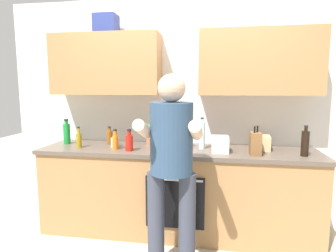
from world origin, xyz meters
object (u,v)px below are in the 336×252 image
grocery_bag_bread (261,143)px  bottle_syrup (110,137)px  potted_herb (151,133)px  bottle_hotsauce (129,142)px  cup_coffee (115,142)px  bottle_soda (67,133)px  grocery_bag_produce (220,144)px  bottle_water (202,135)px  grocery_bag_crisps (178,140)px  bottle_oil (79,140)px  knife_block (255,144)px  person_standing (171,159)px  bottle_juice (115,141)px  bottle_soy (305,143)px

grocery_bag_bread → bottle_syrup: bearing=179.6°
potted_herb → bottle_hotsauce: bearing=-118.7°
bottle_hotsauce → cup_coffee: bearing=143.2°
bottle_soda → grocery_bag_produce: (1.69, -0.14, -0.04)m
bottle_water → grocery_bag_crisps: 0.27m
bottle_oil → knife_block: 1.78m
person_standing → cup_coffee: (-0.71, 0.65, -0.02)m
bottle_oil → grocery_bag_crisps: (1.02, 0.19, -0.02)m
bottle_hotsauce → bottle_oil: bottle_oil is taller
bottle_juice → grocery_bag_produce: (1.05, 0.04, -0.01)m
bottle_soy → knife_block: (-0.44, -0.02, -0.01)m
bottle_juice → potted_herb: bearing=36.5°
bottle_soy → bottle_juice: bottle_soy is taller
bottle_soy → grocery_bag_bread: (-0.35, 0.22, -0.05)m
bottle_hotsauce → bottle_syrup: 0.42m
bottle_hotsauce → bottle_soda: bearing=163.8°
bottle_water → grocery_bag_bread: size_ratio=1.61×
person_standing → cup_coffee: person_standing is taller
bottle_syrup → grocery_bag_produce: bottle_syrup is taller
bottle_soy → potted_herb: size_ratio=1.20×
bottle_syrup → bottle_soda: size_ratio=0.71×
cup_coffee → knife_block: (1.42, -0.13, 0.06)m
bottle_juice → cup_coffee: 0.12m
bottle_oil → bottle_water: bearing=6.5°
bottle_soy → grocery_bag_produce: size_ratio=1.49×
bottle_syrup → knife_block: (1.53, -0.26, 0.03)m
grocery_bag_produce → grocery_bag_crisps: bearing=159.2°
bottle_hotsauce → bottle_soy: (1.66, 0.05, 0.03)m
bottle_juice → grocery_bag_crisps: (0.62, 0.21, -0.01)m
bottle_oil → bottle_soda: size_ratio=0.79×
bottle_soda → bottle_water: bearing=-0.9°
person_standing → grocery_bag_crisps: (-0.04, 0.75, 0.00)m
bottle_water → potted_herb: (-0.55, 0.08, -0.01)m
bottle_syrup → bottle_soy: bearing=-6.7°
grocery_bag_crisps → potted_herb: bearing=174.9°
bottle_oil → cup_coffee: (0.36, 0.09, -0.04)m
bottle_hotsauce → bottle_juice: (-0.16, 0.05, -0.01)m
bottle_syrup → bottle_water: bottle_water is taller
grocery_bag_crisps → knife_block: bearing=-16.9°
bottle_juice → grocery_bag_produce: size_ratio=1.08×
bottle_water → knife_block: size_ratio=1.19×
knife_block → bottle_soy: bearing=3.0°
grocery_bag_bread → grocery_bag_crisps: 0.85m
bottle_soda → bottle_water: (1.50, -0.02, 0.02)m
bottle_oil → bottle_soy: (2.23, -0.01, 0.04)m
grocery_bag_crisps → bottle_syrup: bearing=178.1°
bottle_oil → grocery_bag_crisps: 1.04m
bottle_juice → bottle_soda: 0.66m
bottle_soy → grocery_bag_bread: bearing=147.6°
bottle_juice → grocery_bag_produce: 1.06m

